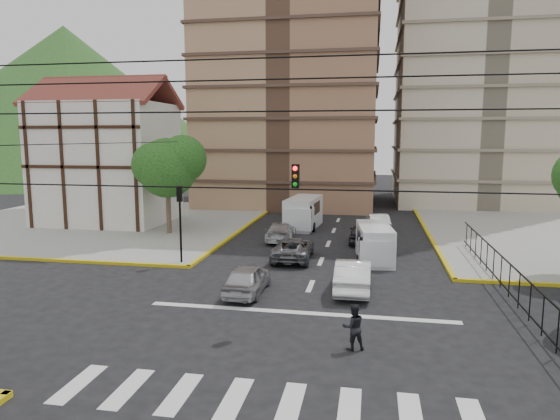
% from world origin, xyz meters
% --- Properties ---
extents(ground, '(160.00, 160.00, 0.00)m').
position_xyz_m(ground, '(0.00, 0.00, 0.00)').
color(ground, black).
rests_on(ground, ground).
extents(sidewalk_nw, '(26.00, 26.00, 0.15)m').
position_xyz_m(sidewalk_nw, '(-20.00, 20.00, 0.07)').
color(sidewalk_nw, gray).
rests_on(sidewalk_nw, ground).
extents(crosswalk_stripes, '(12.00, 2.40, 0.01)m').
position_xyz_m(crosswalk_stripes, '(0.00, -6.00, 0.01)').
color(crosswalk_stripes, silver).
rests_on(crosswalk_stripes, ground).
extents(stop_line, '(13.00, 0.40, 0.01)m').
position_xyz_m(stop_line, '(0.00, 1.20, 0.01)').
color(stop_line, silver).
rests_on(stop_line, ground).
extents(tudor_building, '(10.80, 8.05, 12.23)m').
position_xyz_m(tudor_building, '(-19.00, 20.00, 5.25)').
color(tudor_building, silver).
rests_on(tudor_building, ground).
extents(distant_hill, '(70.00, 70.00, 28.00)m').
position_xyz_m(distant_hill, '(-55.00, 70.00, 14.00)').
color(distant_hill, '#26521B').
rests_on(distant_hill, ground).
extents(park_fence, '(0.10, 22.50, 1.66)m').
position_xyz_m(park_fence, '(9.00, 4.50, 0.00)').
color(park_fence, black).
rests_on(park_fence, ground).
extents(tree_tudor, '(5.39, 4.40, 7.43)m').
position_xyz_m(tree_tudor, '(-11.90, 16.01, 5.22)').
color(tree_tudor, '#473828').
rests_on(tree_tudor, ground).
extents(traffic_light_nw, '(0.28, 0.22, 4.40)m').
position_xyz_m(traffic_light_nw, '(-7.80, 7.80, 3.11)').
color(traffic_light_nw, black).
rests_on(traffic_light_nw, ground).
extents(traffic_light_hanging, '(18.00, 9.12, 0.92)m').
position_xyz_m(traffic_light_hanging, '(0.00, -2.04, 5.90)').
color(traffic_light_hanging, black).
rests_on(traffic_light_hanging, ground).
extents(van_right_lane, '(2.34, 4.83, 2.09)m').
position_xyz_m(van_right_lane, '(3.09, 10.58, 1.02)').
color(van_right_lane, silver).
rests_on(van_right_lane, ground).
extents(van_left_lane, '(2.60, 5.61, 2.45)m').
position_xyz_m(van_left_lane, '(-2.52, 20.53, 1.19)').
color(van_left_lane, silver).
rests_on(van_left_lane, ground).
extents(car_silver_front_left, '(1.67, 4.09, 1.39)m').
position_xyz_m(car_silver_front_left, '(-2.78, 3.36, 0.70)').
color(car_silver_front_left, '#AAA9AE').
rests_on(car_silver_front_left, ground).
extents(car_white_front_right, '(1.65, 4.66, 1.53)m').
position_xyz_m(car_white_front_right, '(2.07, 4.67, 0.77)').
color(car_white_front_right, white).
rests_on(car_white_front_right, ground).
extents(car_grey_mid_left, '(2.39, 4.88, 1.34)m').
position_xyz_m(car_grey_mid_left, '(-1.70, 10.20, 0.67)').
color(car_grey_mid_left, slate).
rests_on(car_grey_mid_left, ground).
extents(car_silver_rear_left, '(2.18, 4.69, 1.33)m').
position_xyz_m(car_silver_rear_left, '(-3.40, 15.39, 0.66)').
color(car_silver_rear_left, silver).
rests_on(car_silver_rear_left, ground).
extents(car_darkgrey_mid_right, '(1.69, 4.09, 1.39)m').
position_xyz_m(car_darkgrey_mid_right, '(2.24, 15.65, 0.69)').
color(car_darkgrey_mid_right, '#262628').
rests_on(car_darkgrey_mid_right, ground).
extents(car_white_rear_right, '(1.97, 4.37, 1.39)m').
position_xyz_m(car_white_rear_right, '(3.36, 20.29, 0.70)').
color(car_white_rear_right, white).
rests_on(car_white_rear_right, ground).
extents(pedestrian_crosswalk, '(0.95, 0.84, 1.63)m').
position_xyz_m(pedestrian_crosswalk, '(2.34, -2.06, 0.81)').
color(pedestrian_crosswalk, black).
rests_on(pedestrian_crosswalk, ground).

